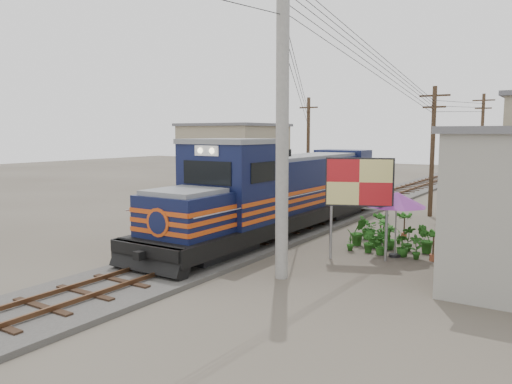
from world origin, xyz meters
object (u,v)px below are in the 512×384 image
Objects in this scene: billboard at (359,185)px; vendor at (454,234)px; locomotive at (280,194)px; market_umbrella at (397,200)px.

billboard reaches higher than vendor.
locomotive is 9.08× the size of vendor.
market_umbrella is 2.34m from vendor.
billboard reaches higher than market_umbrella.
billboard is 1.64m from market_umbrella.
market_umbrella is at bearing 14.57° from vendor.
market_umbrella is 1.40× the size of vendor.
billboard is at bearing -28.36° from locomotive.
vendor is (2.85, 1.95, -1.78)m from billboard.
market_umbrella is (0.98, 1.17, -0.59)m from billboard.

